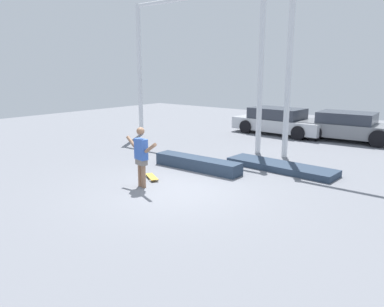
{
  "coord_description": "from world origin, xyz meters",
  "views": [
    {
      "loc": [
        6.25,
        -7.03,
        3.11
      ],
      "look_at": [
        -0.34,
        1.08,
        0.73
      ],
      "focal_mm": 35.0,
      "sensor_mm": 36.0,
      "label": 1
    }
  ],
  "objects_px": {
    "grind_box": "(197,163)",
    "skateboarder": "(141,154)",
    "parked_car_grey": "(349,127)",
    "parked_car_silver": "(279,121)",
    "skateboard": "(152,177)",
    "manual_pad": "(281,167)"
  },
  "relations": [
    {
      "from": "manual_pad",
      "to": "grind_box",
      "type": "bearing_deg",
      "value": -142.1
    },
    {
      "from": "skateboarder",
      "to": "skateboard",
      "type": "bearing_deg",
      "value": 126.8
    },
    {
      "from": "skateboarder",
      "to": "parked_car_silver",
      "type": "distance_m",
      "value": 10.02
    },
    {
      "from": "manual_pad",
      "to": "parked_car_silver",
      "type": "xyz_separation_m",
      "value": [
        -3.06,
        6.02,
        0.51
      ]
    },
    {
      "from": "skateboard",
      "to": "grind_box",
      "type": "relative_size",
      "value": 0.25
    },
    {
      "from": "skateboard",
      "to": "parked_car_grey",
      "type": "relative_size",
      "value": 0.17
    },
    {
      "from": "skateboarder",
      "to": "skateboard",
      "type": "height_order",
      "value": "skateboarder"
    },
    {
      "from": "skateboard",
      "to": "grind_box",
      "type": "xyz_separation_m",
      "value": [
        0.37,
        1.66,
        0.13
      ]
    },
    {
      "from": "skateboarder",
      "to": "parked_car_silver",
      "type": "height_order",
      "value": "skateboarder"
    },
    {
      "from": "skateboard",
      "to": "parked_car_silver",
      "type": "relative_size",
      "value": 0.16
    },
    {
      "from": "skateboarder",
      "to": "manual_pad",
      "type": "distance_m",
      "value": 4.54
    },
    {
      "from": "skateboarder",
      "to": "skateboard",
      "type": "relative_size",
      "value": 2.17
    },
    {
      "from": "manual_pad",
      "to": "skateboard",
      "type": "bearing_deg",
      "value": -126.69
    },
    {
      "from": "parked_car_silver",
      "to": "parked_car_grey",
      "type": "height_order",
      "value": "parked_car_silver"
    },
    {
      "from": "parked_car_silver",
      "to": "grind_box",
      "type": "bearing_deg",
      "value": -79.56
    },
    {
      "from": "skateboard",
      "to": "grind_box",
      "type": "height_order",
      "value": "grind_box"
    },
    {
      "from": "skateboard",
      "to": "grind_box",
      "type": "distance_m",
      "value": 1.7
    },
    {
      "from": "skateboarder",
      "to": "parked_car_silver",
      "type": "bearing_deg",
      "value": 107.11
    },
    {
      "from": "parked_car_grey",
      "to": "parked_car_silver",
      "type": "bearing_deg",
      "value": -177.68
    },
    {
      "from": "skateboarder",
      "to": "skateboard",
      "type": "distance_m",
      "value": 1.13
    },
    {
      "from": "grind_box",
      "to": "skateboarder",
      "type": "bearing_deg",
      "value": -91.12
    },
    {
      "from": "manual_pad",
      "to": "parked_car_grey",
      "type": "bearing_deg",
      "value": 89.11
    }
  ]
}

